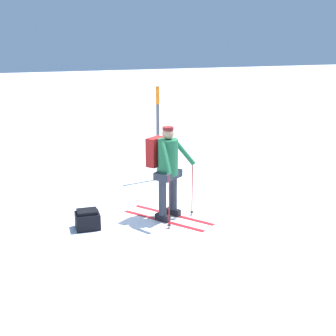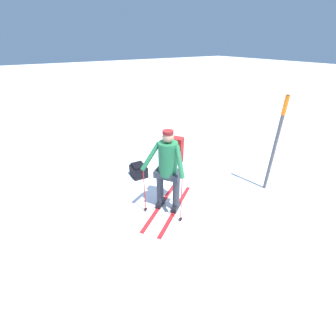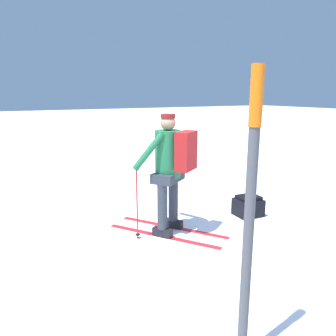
# 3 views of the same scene
# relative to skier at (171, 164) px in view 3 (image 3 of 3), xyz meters

# --- Properties ---
(ground_plane) EXTENTS (80.00, 80.00, 0.00)m
(ground_plane) POSITION_rel_skier_xyz_m (-0.75, -0.30, -1.08)
(ground_plane) COLOR white
(skier) EXTENTS (1.78, 1.43, 1.82)m
(skier) POSITION_rel_skier_xyz_m (0.00, 0.00, 0.00)
(skier) COLOR red
(skier) RESTS_ON ground_plane
(dropped_backpack) EXTENTS (0.42, 0.47, 0.36)m
(dropped_backpack) POSITION_rel_skier_xyz_m (-0.03, -1.55, -0.91)
(dropped_backpack) COLOR black
(dropped_backpack) RESTS_ON ground_plane
(trail_marker) EXTENTS (0.09, 0.09, 2.30)m
(trail_marker) POSITION_rel_skier_xyz_m (-2.44, 0.71, 0.25)
(trail_marker) COLOR #4C4C51
(trail_marker) RESTS_ON ground_plane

